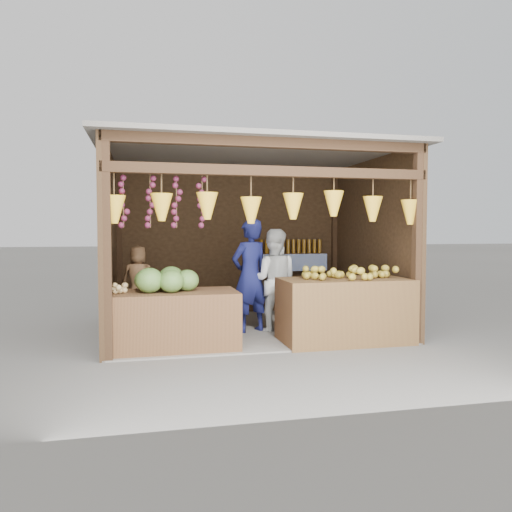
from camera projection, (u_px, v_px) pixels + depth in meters
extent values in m
plane|color=#514F49|center=(249.00, 329.00, 7.50)|extent=(80.00, 80.00, 0.00)
cube|color=slate|center=(249.00, 329.00, 7.50)|extent=(4.00, 3.00, 0.02)
cube|color=black|center=(231.00, 241.00, 8.90)|extent=(4.00, 0.06, 2.60)
cube|color=black|center=(109.00, 244.00, 7.00)|extent=(0.06, 3.00, 2.60)
cube|color=black|center=(372.00, 242.00, 7.88)|extent=(0.06, 3.00, 2.60)
cube|color=#605B54|center=(248.00, 153.00, 7.37)|extent=(4.30, 3.30, 0.06)
cube|color=black|center=(106.00, 247.00, 5.61)|extent=(0.11, 0.11, 2.60)
cube|color=black|center=(418.00, 245.00, 6.46)|extent=(0.11, 0.11, 2.60)
cube|color=black|center=(119.00, 242.00, 8.41)|extent=(0.11, 0.11, 2.60)
cube|color=black|center=(335.00, 240.00, 9.27)|extent=(0.11, 0.11, 2.60)
cube|color=black|center=(273.00, 171.00, 5.99)|extent=(4.00, 0.12, 0.12)
cube|color=black|center=(273.00, 143.00, 5.97)|extent=(4.00, 0.12, 0.12)
cube|color=#382314|center=(291.00, 255.00, 8.95)|extent=(1.25, 0.30, 0.05)
cube|color=#382314|center=(259.00, 285.00, 8.85)|extent=(0.05, 0.28, 1.05)
cube|color=#382314|center=(321.00, 283.00, 9.10)|extent=(0.05, 0.28, 1.05)
cube|color=blue|center=(293.00, 263.00, 8.80)|extent=(1.25, 0.02, 0.30)
cube|color=#492D18|center=(172.00, 320.00, 6.25)|extent=(1.63, 0.85, 0.73)
cube|color=#53321B|center=(344.00, 310.00, 6.64)|extent=(1.70, 0.85, 0.85)
cube|color=black|center=(139.00, 323.00, 7.16)|extent=(0.33, 0.33, 0.31)
imported|color=#121544|center=(250.00, 276.00, 7.22)|extent=(0.71, 0.60, 1.66)
imported|color=silver|center=(273.00, 280.00, 7.33)|extent=(0.86, 0.75, 1.51)
imported|color=brown|center=(138.00, 279.00, 7.12)|extent=(0.50, 0.35, 0.97)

